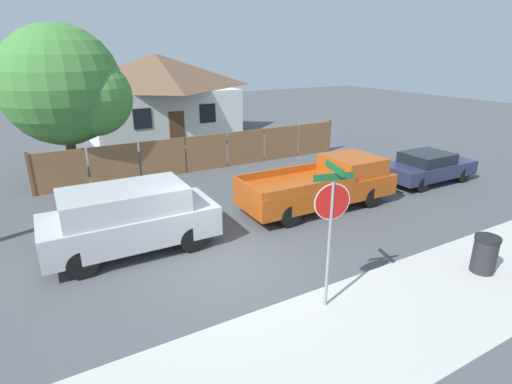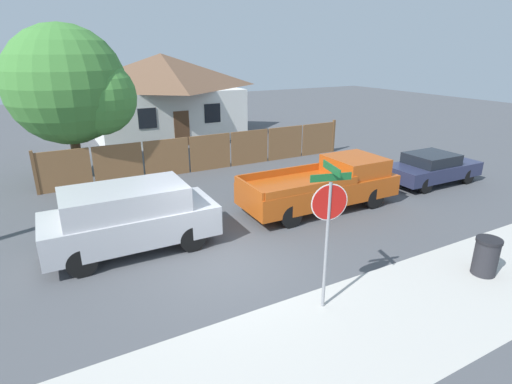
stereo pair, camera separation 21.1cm
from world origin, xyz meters
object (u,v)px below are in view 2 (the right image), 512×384
Objects in this scene: house at (163,94)px; trash_bin at (486,256)px; red_suv at (130,216)px; orange_pickup at (325,185)px; oak_tree at (73,88)px; stop_sign at (329,214)px; parked_sedan at (432,168)px.

trash_bin is (1.96, -20.34, -2.14)m from house.
orange_pickup is at bearing 0.87° from red_suv.
oak_tree is at bearing -128.66° from house.
trash_bin is at bearing -84.50° from house.
trash_bin is at bearing -82.09° from orange_pickup.
red_suv is at bearing -110.06° from house.
house reaches higher than orange_pickup.
stop_sign is (3.36, -12.32, -1.65)m from oak_tree.
stop_sign is at bearing 168.85° from trash_bin.
house is 15.85m from red_suv.
house is at bearing 70.84° from red_suv.
trash_bin is at bearing -130.56° from parked_sedan.
house reaches higher than red_suv.
stop_sign is at bearing -96.95° from house.
oak_tree is 6.55× the size of trash_bin.
stop_sign reaches higher than orange_pickup.
red_suv reaches higher than parked_sedan.
red_suv is 4.78× the size of trash_bin.
oak_tree is at bearing 120.28° from trash_bin.
red_suv is 12.26m from parked_sedan.
house is 1.46× the size of oak_tree.
parked_sedan is 4.23× the size of trash_bin.
orange_pickup is at bearing 97.00° from trash_bin.
parked_sedan is at bearing -31.31° from oak_tree.
red_suv is at bearing 143.14° from trash_bin.
stop_sign is (-9.22, -4.67, 1.51)m from parked_sedan.
trash_bin is (7.69, -13.17, -3.34)m from oak_tree.
parked_sedan is 7.38m from trash_bin.
oak_tree reaches higher than stop_sign.
orange_pickup reaches higher than trash_bin.
stop_sign is 3.33× the size of trash_bin.
trash_bin is (0.68, -5.52, -0.34)m from orange_pickup.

